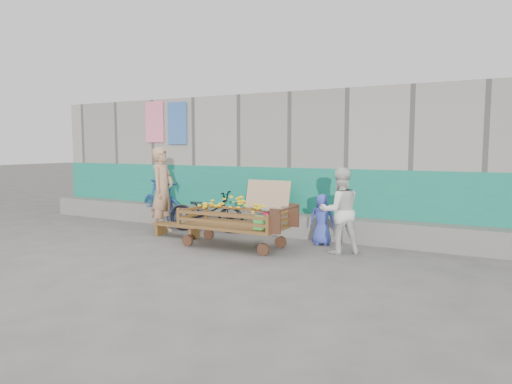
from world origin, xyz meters
The scene contains 9 objects.
ground centered at (0.00, 0.00, 0.00)m, with size 80.00×80.00×0.00m, color #54514D.
building_wall centered at (0.00, 4.05, 1.47)m, with size 12.00×3.50×3.00m.
banana_cart centered at (0.26, 0.84, 0.60)m, with size 2.08×0.95×0.89m.
bench centered at (-1.21, 1.10, 0.20)m, with size 1.07×0.32×0.27m.
vendor_man centered at (-1.77, 1.34, 0.92)m, with size 0.67×0.44×1.84m, color tan.
woman centered at (2.17, 1.29, 0.74)m, with size 0.72×0.56×1.48m, color silver.
child centered at (1.67, 1.79, 0.48)m, with size 0.47×0.31×0.97m, color #3647AF.
bicycle_dark centered at (-1.00, 1.85, 0.45)m, with size 0.59×1.70×0.89m, color black.
bicycle_blue centered at (-2.43, 2.05, 0.54)m, with size 0.50×1.78×1.07m, color navy.
Camera 1 is at (4.57, -6.27, 1.84)m, focal length 32.00 mm.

